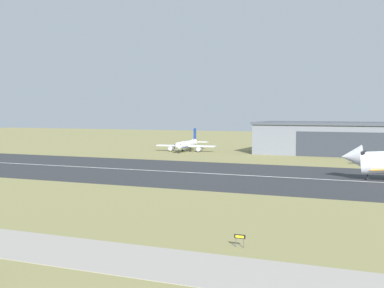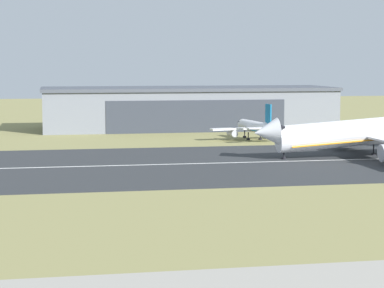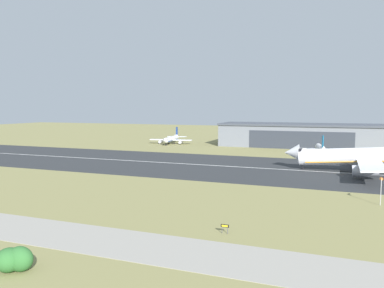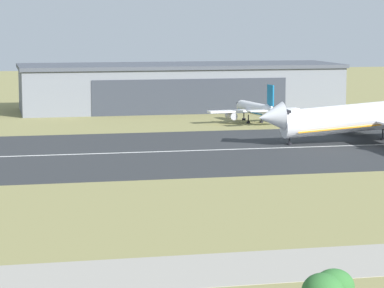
% 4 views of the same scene
% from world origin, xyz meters
% --- Properties ---
extents(ground_plane, '(626.44, 626.44, 0.00)m').
position_xyz_m(ground_plane, '(0.00, 53.51, 0.00)').
color(ground_plane, olive).
extents(runway_strip, '(386.44, 53.20, 0.06)m').
position_xyz_m(runway_strip, '(0.00, 107.01, 0.03)').
color(runway_strip, '#2B2D30').
rests_on(runway_strip, ground_plane).
extents(runway_centreline, '(347.79, 0.70, 0.01)m').
position_xyz_m(runway_centreline, '(0.00, 107.01, 0.07)').
color(runway_centreline, silver).
rests_on(runway_centreline, runway_strip).
extents(taxiway_road, '(289.83, 10.72, 0.05)m').
position_xyz_m(taxiway_road, '(0.00, 33.72, 0.03)').
color(taxiway_road, gray).
rests_on(taxiway_road, ground_plane).
extents(hangar_building, '(79.64, 25.67, 11.42)m').
position_xyz_m(hangar_building, '(21.05, 179.19, 5.73)').
color(hangar_building, slate).
rests_on(hangar_building, ground_plane).
extents(airplane_parked_east, '(21.27, 19.56, 8.84)m').
position_xyz_m(airplane_parked_east, '(30.71, 145.61, 3.06)').
color(airplane_parked_east, white).
rests_on(airplane_parked_east, ground_plane).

